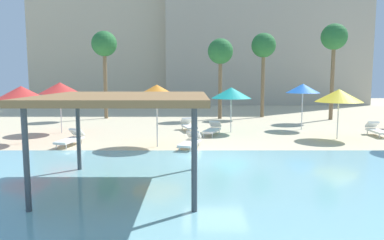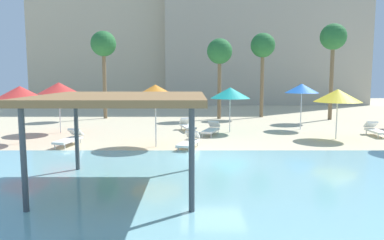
{
  "view_description": "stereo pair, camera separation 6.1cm",
  "coord_description": "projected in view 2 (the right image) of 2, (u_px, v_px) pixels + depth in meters",
  "views": [
    {
      "loc": [
        -0.88,
        -13.91,
        3.2
      ],
      "look_at": [
        -0.83,
        2.0,
        1.3
      ],
      "focal_mm": 34.1,
      "sensor_mm": 36.0,
      "label": 1
    },
    {
      "loc": [
        -0.82,
        -13.91,
        3.2
      ],
      "look_at": [
        -0.83,
        2.0,
        1.3
      ],
      "focal_mm": 34.1,
      "sensor_mm": 36.0,
      "label": 2
    }
  ],
  "objects": [
    {
      "name": "palm_tree_0",
      "position": [
        334.0,
        39.0,
        26.54
      ],
      "size": [
        1.9,
        1.9,
        7.04
      ],
      "color": "brown",
      "rests_on": "ground"
    },
    {
      "name": "beach_umbrella_red_2",
      "position": [
        20.0,
        93.0,
        17.22
      ],
      "size": [
        2.33,
        2.33,
        2.76
      ],
      "color": "silver",
      "rests_on": "ground"
    },
    {
      "name": "lagoon_water",
      "position": [
        225.0,
        206.0,
        8.98
      ],
      "size": [
        44.0,
        13.5,
        0.04
      ],
      "primitive_type": "cube",
      "color": "#7AB7C1",
      "rests_on": "ground"
    },
    {
      "name": "lounge_chair_3",
      "position": [
        70.0,
        138.0,
        17.03
      ],
      "size": [
        0.94,
        1.97,
        0.74
      ],
      "rotation": [
        0.0,
        0.0,
        -1.76
      ],
      "color": "white",
      "rests_on": "ground"
    },
    {
      "name": "palm_tree_3",
      "position": [
        263.0,
        47.0,
        28.33
      ],
      "size": [
        1.9,
        1.9,
        6.57
      ],
      "color": "brown",
      "rests_on": "ground"
    },
    {
      "name": "beach_umbrella_teal_3",
      "position": [
        231.0,
        93.0,
        20.74
      ],
      "size": [
        2.28,
        2.28,
        2.59
      ],
      "color": "silver",
      "rests_on": "ground"
    },
    {
      "name": "palm_tree_2",
      "position": [
        104.0,
        46.0,
        27.4
      ],
      "size": [
        1.9,
        1.9,
        6.61
      ],
      "color": "brown",
      "rests_on": "ground"
    },
    {
      "name": "beach_umbrella_yellow_4",
      "position": [
        338.0,
        96.0,
        18.52
      ],
      "size": [
        2.37,
        2.37,
        2.57
      ],
      "color": "silver",
      "rests_on": "ground"
    },
    {
      "name": "palm_tree_1",
      "position": [
        220.0,
        53.0,
        27.27
      ],
      "size": [
        1.9,
        1.9,
        6.03
      ],
      "color": "brown",
      "rests_on": "ground"
    },
    {
      "name": "hotel_block_0",
      "position": [
        131.0,
        34.0,
        46.2
      ],
      "size": [
        22.69,
        8.69,
        17.02
      ],
      "primitive_type": "cube",
      "color": "beige",
      "rests_on": "ground"
    },
    {
      "name": "ground_plane",
      "position": [
        213.0,
        159.0,
        14.19
      ],
      "size": [
        80.0,
        80.0,
        0.0
      ],
      "primitive_type": "plane",
      "color": "beige"
    },
    {
      "name": "beach_umbrella_red_6",
      "position": [
        59.0,
        88.0,
        20.55
      ],
      "size": [
        2.34,
        2.34,
        2.88
      ],
      "color": "silver",
      "rests_on": "ground"
    },
    {
      "name": "lounge_chair_5",
      "position": [
        190.0,
        141.0,
        16.29
      ],
      "size": [
        1.09,
        1.99,
        0.74
      ],
      "rotation": [
        0.0,
        0.0,
        -1.84
      ],
      "color": "white",
      "rests_on": "ground"
    },
    {
      "name": "beach_umbrella_blue_0",
      "position": [
        302.0,
        88.0,
        21.89
      ],
      "size": [
        2.01,
        2.01,
        2.77
      ],
      "color": "silver",
      "rests_on": "ground"
    },
    {
      "name": "lounge_chair_2",
      "position": [
        188.0,
        125.0,
        21.66
      ],
      "size": [
        1.06,
        1.99,
        0.74
      ],
      "rotation": [
        0.0,
        0.0,
        -1.32
      ],
      "color": "white",
      "rests_on": "ground"
    },
    {
      "name": "lounge_chair_4",
      "position": [
        212.0,
        129.0,
        20.01
      ],
      "size": [
        1.18,
        1.99,
        0.74
      ],
      "rotation": [
        0.0,
        0.0,
        -1.9
      ],
      "color": "white",
      "rests_on": "ground"
    },
    {
      "name": "beach_umbrella_orange_7",
      "position": [
        156.0,
        92.0,
        16.41
      ],
      "size": [
        2.46,
        2.46,
        2.84
      ],
      "color": "silver",
      "rests_on": "ground"
    },
    {
      "name": "shade_pavilion",
      "position": [
        123.0,
        101.0,
        10.24
      ],
      "size": [
        4.61,
        4.61,
        2.69
      ],
      "color": "#42474C",
      "rests_on": "ground"
    },
    {
      "name": "hotel_block_1",
      "position": [
        263.0,
        11.0,
        43.58
      ],
      "size": [
        22.83,
        8.58,
        21.98
      ],
      "primitive_type": "cube",
      "color": "#B2A893",
      "rests_on": "ground"
    },
    {
      "name": "lounge_chair_1",
      "position": [
        376.0,
        130.0,
        19.77
      ],
      "size": [
        0.69,
        1.92,
        0.74
      ],
      "rotation": [
        0.0,
        0.0,
        -1.62
      ],
      "color": "white",
      "rests_on": "ground"
    }
  ]
}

